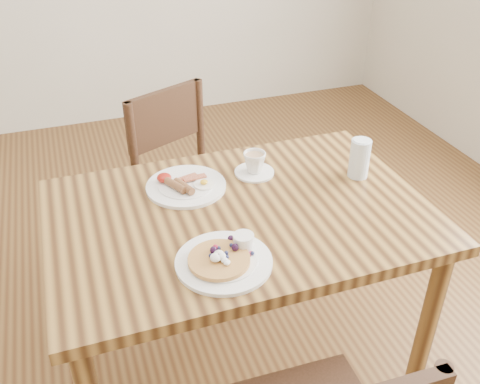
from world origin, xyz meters
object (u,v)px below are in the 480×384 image
Objects in this scene: dining_table at (240,235)px; chair_far at (189,182)px; pancake_plate at (225,259)px; teacup_saucer at (254,164)px; water_glass at (359,158)px; breakfast_plate at (185,185)px.

chair_far is at bearing 91.62° from dining_table.
chair_far reaches higher than pancake_plate.
teacup_saucer is 1.01× the size of water_glass.
dining_table is 4.44× the size of pancake_plate.
teacup_saucer is at bearing 158.20° from water_glass.
water_glass reaches higher than dining_table.
teacup_saucer is at bearing 3.20° from breakfast_plate.
chair_far is 0.54m from teacup_saucer.
dining_table is 8.70× the size of water_glass.
teacup_saucer is (0.14, -0.43, 0.29)m from chair_far.
dining_table is 0.49m from water_glass.
chair_far is at bearing 108.42° from teacup_saucer.
dining_table is at bearing -121.53° from teacup_saucer.
teacup_saucer is at bearing 58.47° from dining_table.
pancake_plate is 0.66m from water_glass.
dining_table is 1.36× the size of chair_far.
breakfast_plate is (-0.11, -0.44, 0.27)m from chair_far.
pancake_plate is (-0.11, -0.86, 0.27)m from chair_far.
dining_table is 0.27m from teacup_saucer.
pancake_plate is at bearing -118.68° from dining_table.
teacup_saucer is at bearing 83.83° from chair_far.
water_glass is at bearing 105.85° from chair_far.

